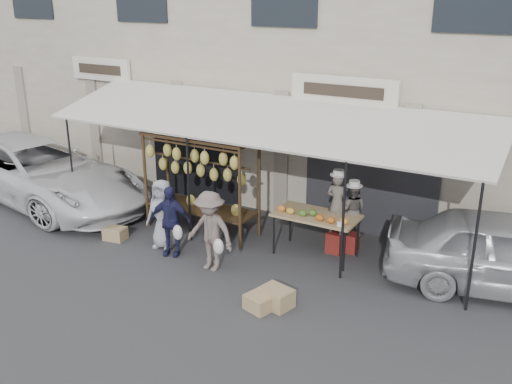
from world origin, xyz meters
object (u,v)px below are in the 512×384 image
banana_rack (199,165)px  crate_near_b (276,297)px  vendor_left (337,204)px  crate_far (115,234)px  customer_right (210,231)px  sedan (508,253)px  customer_left (163,214)px  van (31,155)px  produce_table (315,216)px  customer_mid (170,221)px  crate_near_a (258,303)px  vendor_right (353,209)px

banana_rack → crate_near_b: (3.00, -2.01, -1.40)m
vendor_left → crate_far: bearing=27.9°
customer_right → sedan: (5.08, 1.99, -0.07)m
customer_left → sedan: 6.72m
customer_left → van: size_ratio=0.28×
produce_table → vendor_left: vendor_left is taller
customer_mid → crate_near_a: bearing=-39.1°
vendor_left → crate_far: (-4.41, -1.82, -0.94)m
vendor_right → customer_right: customer_right is taller
crate_near_b → crate_far: 4.42m
customer_right → crate_far: 2.69m
customer_left → crate_far: 1.34m
sedan → vendor_right: bearing=74.6°
produce_table → customer_left: customer_left is taller
banana_rack → produce_table: 2.83m
crate_near_a → sedan: size_ratio=0.10×
crate_near_a → vendor_left: bearing=85.0°
crate_far → sedan: size_ratio=0.11×
crate_near_a → crate_near_b: crate_near_b is taller
customer_right → crate_far: customer_right is taller
customer_left → customer_mid: size_ratio=1.01×
crate_near_a → crate_near_b: (0.20, 0.27, 0.03)m
produce_table → crate_near_a: produce_table is taller
banana_rack → crate_near_b: banana_rack is taller
crate_near_a → crate_near_b: size_ratio=0.81×
customer_mid → van: van is taller
vendor_right → customer_left: bearing=18.4°
crate_far → banana_rack: bearing=43.9°
van → vendor_right: bearing=-74.2°
crate_near_a → sedan: (3.52, 2.85, 0.60)m
vendor_left → customer_mid: bearing=37.2°
vendor_right → customer_right: 2.96m
vendor_left → customer_right: bearing=52.4°
banana_rack → van: bearing=-177.4°
banana_rack → crate_near_a: bearing=-39.3°
crate_near_a → van: bearing=165.6°
produce_table → crate_near_b: size_ratio=3.12×
produce_table → customer_right: customer_right is taller
banana_rack → crate_far: 2.37m
vendor_left → customer_mid: vendor_left is taller
customer_left → customer_mid: 0.41m
produce_table → sedan: (3.57, 0.46, -0.14)m
banana_rack → customer_left: size_ratio=1.74×
vendor_left → vendor_right: bearing=-141.5°
produce_table → crate_near_b: produce_table is taller
customer_left → van: 5.07m
banana_rack → crate_far: banana_rack is taller
banana_rack → vendor_left: size_ratio=2.03×
vendor_right → crate_near_b: (-0.32, -2.69, -0.78)m
banana_rack → crate_near_b: 3.87m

